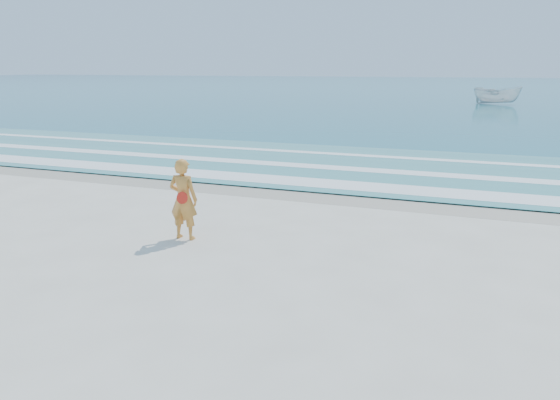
% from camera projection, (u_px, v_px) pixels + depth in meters
% --- Properties ---
extents(ground, '(400.00, 400.00, 0.00)m').
position_uv_depth(ground, '(182.00, 319.00, 8.46)').
color(ground, silver).
rests_on(ground, ground).
extents(wet_sand, '(400.00, 2.40, 0.00)m').
position_uv_depth(wet_sand, '(336.00, 195.00, 16.61)').
color(wet_sand, '#B2A893').
rests_on(wet_sand, ground).
extents(ocean, '(400.00, 190.00, 0.04)m').
position_uv_depth(ocean, '(471.00, 87.00, 103.58)').
color(ocean, '#19727F').
rests_on(ocean, ground).
extents(shallow, '(400.00, 10.00, 0.01)m').
position_uv_depth(shallow, '(371.00, 166.00, 21.13)').
color(shallow, '#59B7AD').
rests_on(shallow, ocean).
extents(foam_near, '(400.00, 1.40, 0.01)m').
position_uv_depth(foam_near, '(347.00, 185.00, 17.78)').
color(foam_near, white).
rests_on(foam_near, shallow).
extents(foam_mid, '(400.00, 0.90, 0.01)m').
position_uv_depth(foam_mid, '(366.00, 170.00, 20.41)').
color(foam_mid, white).
rests_on(foam_mid, shallow).
extents(foam_far, '(400.00, 0.60, 0.01)m').
position_uv_depth(foam_far, '(383.00, 157.00, 23.40)').
color(foam_far, white).
rests_on(foam_far, shallow).
extents(boat, '(5.06, 2.94, 1.84)m').
position_uv_depth(boat, '(497.00, 95.00, 55.90)').
color(boat, silver).
rests_on(boat, ocean).
extents(woman, '(0.68, 0.46, 1.84)m').
position_uv_depth(woman, '(183.00, 199.00, 12.21)').
color(woman, orange).
rests_on(woman, ground).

